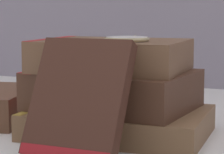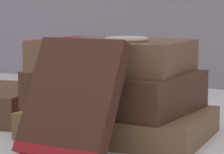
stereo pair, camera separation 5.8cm
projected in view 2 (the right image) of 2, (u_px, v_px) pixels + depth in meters
ground_plane at (90, 140)px, 0.68m from camera, size 3.00×3.00×0.00m
book_flat_bottom at (116, 122)px, 0.70m from camera, size 0.24×0.18×0.03m
book_flat_middle at (111, 89)px, 0.71m from camera, size 0.21×0.16×0.05m
book_flat_top at (110, 55)px, 0.71m from camera, size 0.20×0.16×0.04m
book_leaning_front at (71, 103)px, 0.59m from camera, size 0.11×0.08×0.13m
pocket_watch at (126, 39)px, 0.67m from camera, size 0.06×0.06×0.01m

